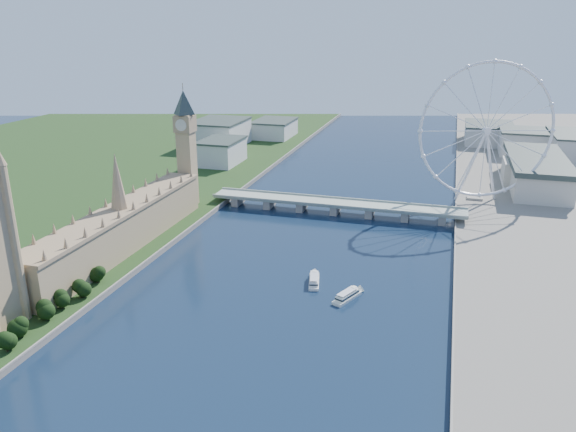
% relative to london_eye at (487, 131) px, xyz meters
% --- Properties ---
extents(tree_row, '(9.06, 153.06, 20.09)m').
position_rel_london_eye_xyz_m(tree_row, '(-232.98, -313.08, -59.01)').
color(tree_row, black).
rests_on(tree_row, ground).
extents(parliament_range, '(24.00, 200.00, 70.00)m').
position_rel_london_eye_xyz_m(parliament_range, '(-247.98, -185.08, -49.04)').
color(parliament_range, tan).
rests_on(parliament_range, ground).
extents(big_ben, '(20.02, 20.02, 110.00)m').
position_rel_london_eye_xyz_m(big_ben, '(-247.98, -77.08, -0.95)').
color(big_ben, tan).
rests_on(big_ben, ground).
extents(westminster_bridge, '(220.00, 22.00, 9.50)m').
position_rel_london_eye_xyz_m(westminster_bridge, '(-119.98, -55.08, -60.89)').
color(westminster_bridge, gray).
rests_on(westminster_bridge, ground).
extents(london_eye, '(113.60, 39.12, 124.30)m').
position_rel_london_eye_xyz_m(london_eye, '(0.00, 0.00, 0.00)').
color(london_eye, silver).
rests_on(london_eye, ground).
extents(county_hall, '(54.00, 144.00, 35.00)m').
position_rel_london_eye_xyz_m(county_hall, '(55.02, 74.92, -67.52)').
color(county_hall, beige).
rests_on(county_hall, ground).
extents(city_skyline, '(505.00, 280.00, 32.00)m').
position_rel_london_eye_xyz_m(city_skyline, '(-80.75, 205.00, -50.56)').
color(city_skyline, beige).
rests_on(city_skyline, ground).
extents(tour_boat_near, '(11.93, 26.79, 5.70)m').
position_rel_london_eye_xyz_m(tour_boat_near, '(-104.65, -196.72, -67.52)').
color(tour_boat_near, silver).
rests_on(tour_boat_near, ground).
extents(tour_boat_far, '(16.61, 26.56, 5.73)m').
position_rel_london_eye_xyz_m(tour_boat_far, '(-80.58, -212.23, -67.52)').
color(tour_boat_far, silver).
rests_on(tour_boat_far, ground).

